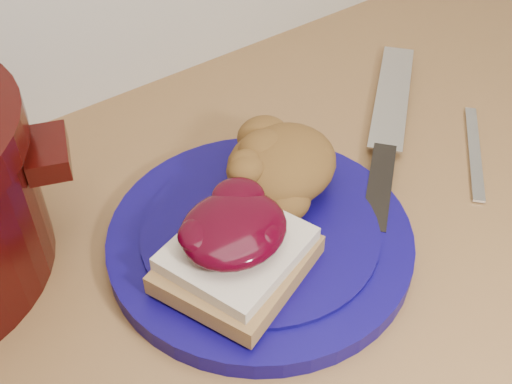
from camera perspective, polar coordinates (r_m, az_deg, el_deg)
plate at (r=0.61m, az=0.37°, el=-4.17°), size 0.36×0.36×0.02m
sandwich at (r=0.55m, az=-1.80°, el=-4.95°), size 0.15×0.14×0.06m
stuffing_mound at (r=0.62m, az=2.29°, el=2.47°), size 0.14×0.13×0.06m
chef_knife at (r=0.71m, az=11.21°, el=2.65°), size 0.29×0.25×0.02m
butter_knife at (r=0.76m, az=18.84°, el=3.45°), size 0.13×0.12×0.00m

